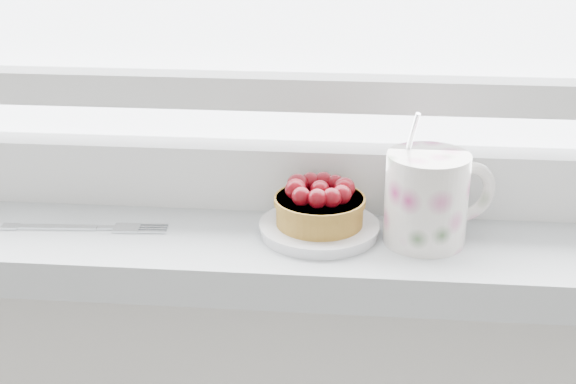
# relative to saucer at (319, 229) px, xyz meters

# --- Properties ---
(saucer) EXTENTS (0.12, 0.12, 0.01)m
(saucer) POSITION_rel_saucer_xyz_m (0.00, 0.00, 0.00)
(saucer) COLOR white
(saucer) RESTS_ON windowsill
(raspberry_tart) EXTENTS (0.09, 0.09, 0.05)m
(raspberry_tart) POSITION_rel_saucer_xyz_m (-0.00, 0.00, 0.03)
(raspberry_tart) COLOR olive
(raspberry_tart) RESTS_ON saucer
(floral_mug) EXTENTS (0.13, 0.11, 0.13)m
(floral_mug) POSITION_rel_saucer_xyz_m (0.11, -0.01, 0.04)
(floral_mug) COLOR silver
(floral_mug) RESTS_ON windowsill
(fork) EXTENTS (0.18, 0.03, 0.00)m
(fork) POSITION_rel_saucer_xyz_m (-0.25, -0.01, -0.00)
(fork) COLOR silver
(fork) RESTS_ON windowsill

